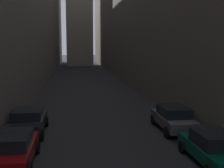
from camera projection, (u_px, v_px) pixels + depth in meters
ground_plane at (85, 82)px, 43.04m from camera, size 264.00×264.00×0.00m
parked_car_left_third at (11, 149)px, 12.72m from camera, size 2.05×4.15×1.46m
parked_car_left_far at (28, 121)px, 17.51m from camera, size 2.05×4.33×1.48m
parked_car_right_third at (213, 148)px, 12.96m from camera, size 1.90×4.23×1.46m
parked_car_right_far at (173, 118)px, 18.15m from camera, size 1.92×4.25×1.51m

